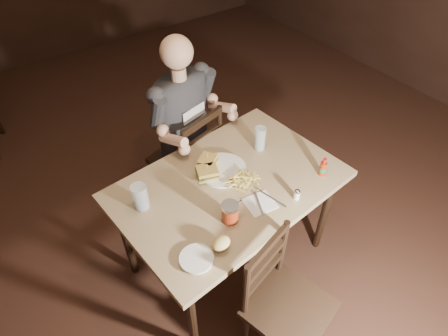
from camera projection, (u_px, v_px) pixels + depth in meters
room_shell at (214, 61)px, 1.92m from camera, size 7.00×7.00×7.00m
main_table at (229, 191)px, 2.22m from camera, size 1.37×0.98×0.77m
chair_far at (186, 158)px, 2.79m from camera, size 0.52×0.55×0.92m
chair_near at (290, 309)px, 1.97m from camera, size 0.50×0.52×0.86m
diner at (186, 106)px, 2.43m from camera, size 0.62×0.54×0.93m
dinner_plate at (222, 170)px, 2.23m from camera, size 0.31×0.31×0.02m
sandwich_left at (207, 170)px, 2.15m from camera, size 0.15×0.13×0.10m
sandwich_right at (207, 160)px, 2.22m from camera, size 0.14×0.13×0.10m
fries_pile at (240, 180)px, 2.14m from camera, size 0.26×0.19×0.04m
ketchup_dollop at (233, 181)px, 2.15m from camera, size 0.05×0.05×0.01m
glass_left at (140, 197)px, 1.99m from camera, size 0.09×0.09×0.16m
glass_right at (260, 138)px, 2.34m from camera, size 0.08×0.08×0.16m
hot_sauce at (323, 167)px, 2.18m from camera, size 0.04×0.04×0.13m
salt_shaker at (297, 195)px, 2.06m from camera, size 0.04×0.04×0.06m
syrup_dispenser at (230, 212)px, 1.93m from camera, size 0.10×0.10×0.12m
napkin at (260, 203)px, 2.06m from camera, size 0.18×0.17×0.00m
knife at (271, 198)px, 2.08m from camera, size 0.06×0.20×0.00m
fork at (259, 203)px, 2.05m from camera, size 0.08×0.16×0.01m
side_plate at (197, 259)px, 1.79m from camera, size 0.18×0.18×0.01m
bread_roll at (221, 243)px, 1.82m from camera, size 0.11×0.09×0.06m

